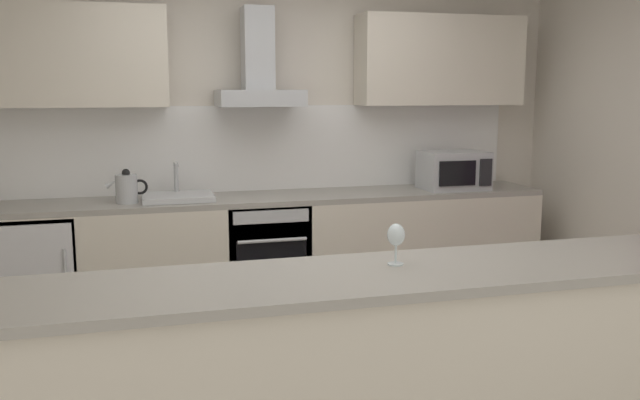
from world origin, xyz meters
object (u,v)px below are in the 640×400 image
(kettle, at_px, (127,188))
(oven, at_px, (264,254))
(range_hood, at_px, (259,75))
(sink, at_px, (178,196))
(wine_glass, at_px, (396,236))
(microwave, at_px, (454,170))
(refrigerator, at_px, (36,274))

(kettle, bearing_deg, oven, 1.99)
(oven, bearing_deg, range_hood, 90.00)
(sink, bearing_deg, oven, -1.01)
(sink, relative_size, wine_glass, 2.81)
(oven, bearing_deg, microwave, -1.05)
(microwave, height_order, wine_glass, microwave)
(range_hood, distance_m, wine_glass, 2.49)
(refrigerator, bearing_deg, kettle, -2.83)
(range_hood, relative_size, wine_glass, 4.05)
(microwave, relative_size, kettle, 1.73)
(oven, distance_m, kettle, 1.11)
(oven, relative_size, range_hood, 1.11)
(refrigerator, height_order, sink, sink)
(kettle, bearing_deg, microwave, 0.13)
(oven, relative_size, refrigerator, 0.94)
(range_hood, xyz_separation_m, wine_glass, (0.15, -2.38, -0.72))
(microwave, bearing_deg, refrigerator, 179.54)
(wine_glass, bearing_deg, oven, 93.70)
(oven, height_order, range_hood, range_hood)
(kettle, bearing_deg, wine_glass, -63.29)
(oven, relative_size, kettle, 2.77)
(oven, distance_m, microwave, 1.64)
(oven, xyz_separation_m, range_hood, (-0.00, 0.13, 1.33))
(refrigerator, bearing_deg, microwave, -0.46)
(range_hood, bearing_deg, wine_glass, -86.50)
(sink, bearing_deg, refrigerator, -179.19)
(oven, xyz_separation_m, wine_glass, (0.15, -2.25, 0.61))
(microwave, distance_m, wine_glass, 2.62)
(oven, xyz_separation_m, refrigerator, (-1.60, -0.00, -0.03))
(oven, distance_m, wine_glass, 2.34)
(oven, xyz_separation_m, sink, (-0.62, 0.01, 0.47))
(sink, bearing_deg, wine_glass, -71.28)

